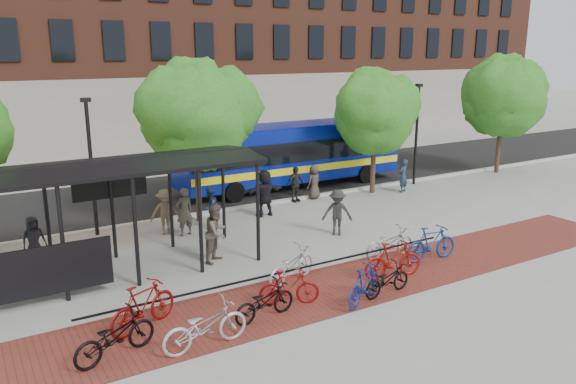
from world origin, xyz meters
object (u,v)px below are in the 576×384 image
tree_d (504,93)px  bike_1 (143,306)px  bike_4 (264,302)px  pedestrian_3 (165,212)px  pedestrian_4 (295,184)px  bike_5 (289,287)px  pedestrian_1 (184,212)px  bike_0 (115,336)px  pedestrian_6 (314,182)px  bus (291,151)px  pedestrian_7 (403,176)px  pedestrian_8 (217,233)px  pedestrian_9 (337,213)px  bike_2 (205,326)px  pedestrian_5 (265,193)px  pedestrian_0 (34,239)px  bus_shelter (81,183)px  pedestrian_2 (210,208)px  bike_6 (291,265)px  tree_b (197,111)px  lamp_post_right (417,131)px  bike_10 (389,243)px  bike_9 (393,260)px  bike_7 (364,284)px  bike_8 (387,280)px  lamp_post_left (91,163)px  tree_c (376,109)px

tree_d → bike_1: bearing=-160.9°
bike_1 → bike_4: bearing=-135.3°
pedestrian_3 → pedestrian_4: size_ratio=1.06×
bike_5 → pedestrian_4: 10.69m
pedestrian_1 → bike_0: bearing=50.5°
bike_5 → pedestrian_6: pedestrian_6 is taller
bus → pedestrian_7: bus is taller
pedestrian_8 → pedestrian_9: bearing=-35.8°
pedestrian_9 → bike_2: bearing=-109.9°
bike_5 → pedestrian_3: size_ratio=0.95×
pedestrian_5 → pedestrian_6: (3.30, 1.26, -0.19)m
pedestrian_0 → pedestrian_7: pedestrian_7 is taller
pedestrian_7 → pedestrian_8: (-11.55, -3.85, 0.17)m
bus_shelter → bike_1: 4.73m
bus → pedestrian_1: bus is taller
bike_2 → pedestrian_2: size_ratio=1.30×
bike_0 → pedestrian_4: bearing=-65.4°
bike_6 → pedestrian_2: pedestrian_2 is taller
tree_b → pedestrian_3: bearing=-150.9°
lamp_post_right → pedestrian_8: size_ratio=2.60×
bike_0 → bike_2: 2.03m
bike_10 → pedestrian_0: pedestrian_0 is taller
bus → bike_2: bus is taller
bus_shelter → bike_0: 5.67m
pedestrian_2 → pedestrian_8: 3.56m
bike_9 → pedestrian_2: bearing=32.1°
tree_b → pedestrian_2: (-0.11, -1.21, -3.64)m
bike_4 → bike_9: size_ratio=0.95×
bike_7 → pedestrian_1: (-2.15, 8.02, 0.38)m
pedestrian_0 → pedestrian_6: 12.45m
bus_shelter → pedestrian_2: 6.15m
bike_8 → bike_10: 3.05m
tree_d → bike_9: tree_d is taller
tree_d → bike_7: tree_d is taller
bike_8 → pedestrian_2: 8.46m
lamp_post_left → pedestrian_1: size_ratio=2.79×
bike_0 → bike_5: (4.79, 0.34, -0.03)m
bike_10 → pedestrian_4: (0.98, 7.64, 0.31)m
bike_4 → pedestrian_6: bearing=-47.5°
lamp_post_left → bike_1: 8.44m
bike_5 → pedestrian_2: bearing=17.9°
lamp_post_right → bike_6: bearing=-147.8°
bike_8 → pedestrian_3: size_ratio=0.97×
pedestrian_3 → pedestrian_9: pedestrian_9 is taller
tree_b → bike_9: 9.83m
bus_shelter → pedestrian_2: bearing=27.0°
pedestrian_0 → pedestrian_9: 10.54m
tree_c → pedestrian_5: size_ratio=2.99×
bike_1 → pedestrian_3: bearing=-47.7°
pedestrian_4 → pedestrian_5: bearing=-161.4°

